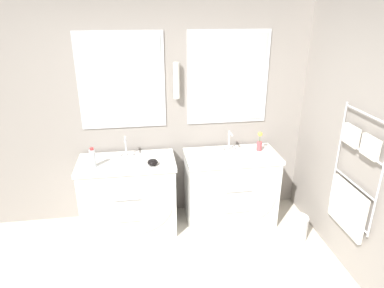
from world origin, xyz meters
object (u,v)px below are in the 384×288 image
flower_vase (259,143)px  amenity_bowl (153,162)px  vanity_left (129,196)px  waste_bin (298,227)px  toiletry_bottle (93,158)px  vanity_right (231,189)px

flower_vase → amenity_bowl: bearing=-170.1°
vanity_left → waste_bin: (1.85, -0.44, -0.30)m
waste_bin → vanity_left: bearing=166.6°
vanity_left → toiletry_bottle: toiletry_bottle is taller
toiletry_bottle → vanity_right: bearing=2.1°
amenity_bowl → flower_vase: flower_vase is taller
amenity_bowl → vanity_right: bearing=7.0°
vanity_right → flower_vase: size_ratio=4.63×
flower_vase → waste_bin: (0.32, -0.55, -0.82)m
vanity_left → flower_vase: flower_vase is taller
waste_bin → toiletry_bottle: bearing=170.0°
toiletry_bottle → amenity_bowl: 0.62m
vanity_right → toiletry_bottle: (-1.52, -0.06, 0.52)m
flower_vase → vanity_left: bearing=-176.1°
toiletry_bottle → amenity_bowl: (0.62, -0.06, -0.07)m
amenity_bowl → toiletry_bottle: bearing=174.9°
vanity_right → toiletry_bottle: size_ratio=4.95×
vanity_right → toiletry_bottle: bearing=-177.9°
toiletry_bottle → amenity_bowl: bearing=-5.1°
flower_vase → toiletry_bottle: bearing=-175.0°
toiletry_bottle → flower_vase: (1.87, 0.16, -0.00)m
vanity_right → flower_vase: (0.34, 0.11, 0.52)m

